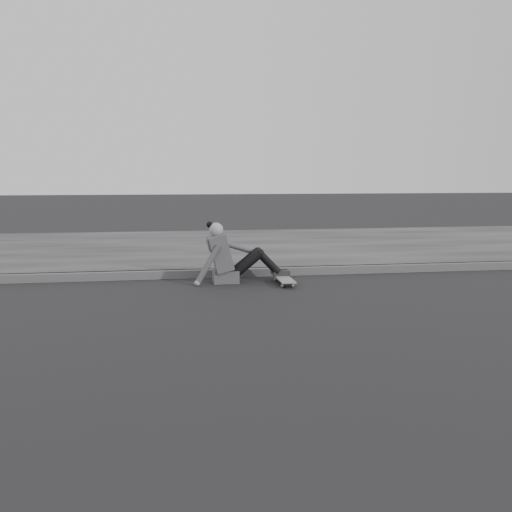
{
  "coord_description": "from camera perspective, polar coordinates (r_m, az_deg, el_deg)",
  "views": [
    {
      "loc": [
        -1.11,
        -5.89,
        1.53
      ],
      "look_at": [
        0.01,
        1.24,
        0.5
      ],
      "focal_mm": 40.0,
      "sensor_mm": 36.0,
      "label": 1
    }
  ],
  "objects": [
    {
      "name": "ground",
      "position": [
        6.18,
        1.68,
        -6.2
      ],
      "size": [
        80.0,
        80.0,
        0.0
      ],
      "primitive_type": "plane",
      "color": "black",
      "rests_on": "ground"
    },
    {
      "name": "curb",
      "position": [
        8.66,
        -1.46,
        -1.65
      ],
      "size": [
        24.0,
        0.16,
        0.12
      ],
      "primitive_type": "cube",
      "color": "#505050",
      "rests_on": "ground"
    },
    {
      "name": "sidewalk",
      "position": [
        11.63,
        -3.4,
        0.85
      ],
      "size": [
        24.0,
        6.0,
        0.12
      ],
      "primitive_type": "cube",
      "color": "#363636",
      "rests_on": "ground"
    },
    {
      "name": "skateboard",
      "position": [
        8.07,
        2.79,
        -2.29
      ],
      "size": [
        0.2,
        0.78,
        0.09
      ],
      "color": "gray",
      "rests_on": "ground"
    },
    {
      "name": "seated_woman",
      "position": [
        8.15,
        -2.61,
        -0.13
      ],
      "size": [
        1.38,
        0.46,
        0.88
      ],
      "color": "#48484A",
      "rests_on": "ground"
    }
  ]
}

